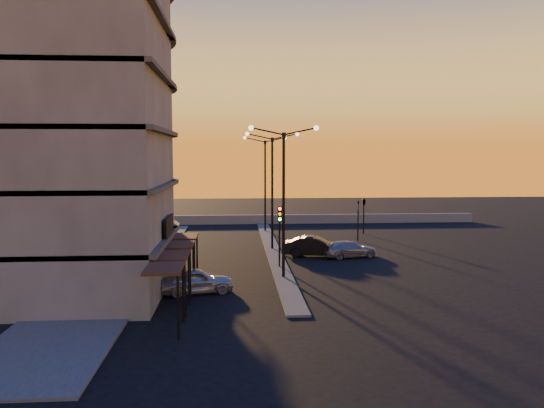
{
  "coord_description": "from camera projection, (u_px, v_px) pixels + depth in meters",
  "views": [
    {
      "loc": [
        -2.99,
        -32.45,
        7.79
      ],
      "look_at": [
        -0.24,
        6.81,
        4.04
      ],
      "focal_mm": 35.0,
      "sensor_mm": 36.0,
      "label": 1
    }
  ],
  "objects": [
    {
      "name": "parapet",
      "position": [
        280.0,
        219.0,
        59.09
      ],
      "size": [
        44.0,
        0.5,
        1.0
      ],
      "primitive_type": "cube",
      "color": "slate",
      "rests_on": "ground"
    },
    {
      "name": "signal_east_a",
      "position": [
        358.0,
        219.0,
        47.45
      ],
      "size": [
        0.13,
        0.16,
        3.6
      ],
      "color": "black",
      "rests_on": "ground"
    },
    {
      "name": "streetlamp_near",
      "position": [
        284.0,
        189.0,
        32.64
      ],
      "size": [
        4.32,
        0.32,
        9.51
      ],
      "color": "black",
      "rests_on": "ground"
    },
    {
      "name": "ground",
      "position": [
        283.0,
        278.0,
        33.17
      ],
      "size": [
        120.0,
        120.0,
        0.0
      ],
      "primitive_type": "plane",
      "color": "black",
      "rests_on": "ground"
    },
    {
      "name": "car_hatchback",
      "position": [
        196.0,
        280.0,
        29.62
      ],
      "size": [
        4.5,
        2.65,
        1.44
      ],
      "primitive_type": "imported",
      "rotation": [
        0.0,
        0.0,
        1.81
      ],
      "color": "#A8A9B0",
      "rests_on": "ground"
    },
    {
      "name": "car_wagon",
      "position": [
        350.0,
        249.0,
        39.91
      ],
      "size": [
        4.56,
        2.72,
        1.24
      ],
      "primitive_type": "imported",
      "rotation": [
        0.0,
        0.0,
        1.82
      ],
      "color": "gray",
      "rests_on": "ground"
    },
    {
      "name": "streetlamp_far",
      "position": [
        265.0,
        176.0,
        52.51
      ],
      "size": [
        4.32,
        0.32,
        9.51
      ],
      "color": "black",
      "rests_on": "ground"
    },
    {
      "name": "building",
      "position": [
        47.0,
        83.0,
        31.1
      ],
      "size": [
        14.35,
        17.08,
        25.0
      ],
      "color": "#625D56",
      "rests_on": "ground"
    },
    {
      "name": "signal_east_b",
      "position": [
        364.0,
        202.0,
        51.42
      ],
      "size": [
        0.42,
        1.99,
        3.6
      ],
      "color": "black",
      "rests_on": "ground"
    },
    {
      "name": "traffic_light_main",
      "position": [
        280.0,
        226.0,
        35.75
      ],
      "size": [
        0.28,
        0.44,
        4.25
      ],
      "color": "black",
      "rests_on": "ground"
    },
    {
      "name": "sidewalk_west",
      "position": [
        126.0,
        266.0,
        36.41
      ],
      "size": [
        5.0,
        40.0,
        0.12
      ],
      "primitive_type": "cube",
      "color": "#484846",
      "rests_on": "ground"
    },
    {
      "name": "median",
      "position": [
        272.0,
        249.0,
        43.1
      ],
      "size": [
        1.2,
        36.0,
        0.12
      ],
      "primitive_type": "cube",
      "color": "#484846",
      "rests_on": "ground"
    },
    {
      "name": "streetlamp_mid",
      "position": [
        272.0,
        181.0,
        42.57
      ],
      "size": [
        4.32,
        0.32,
        9.51
      ],
      "color": "black",
      "rests_on": "ground"
    },
    {
      "name": "car_sedan",
      "position": [
        315.0,
        246.0,
        40.22
      ],
      "size": [
        4.84,
        2.41,
        1.52
      ],
      "primitive_type": "imported",
      "rotation": [
        0.0,
        0.0,
        1.39
      ],
      "color": "black",
      "rests_on": "ground"
    }
  ]
}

